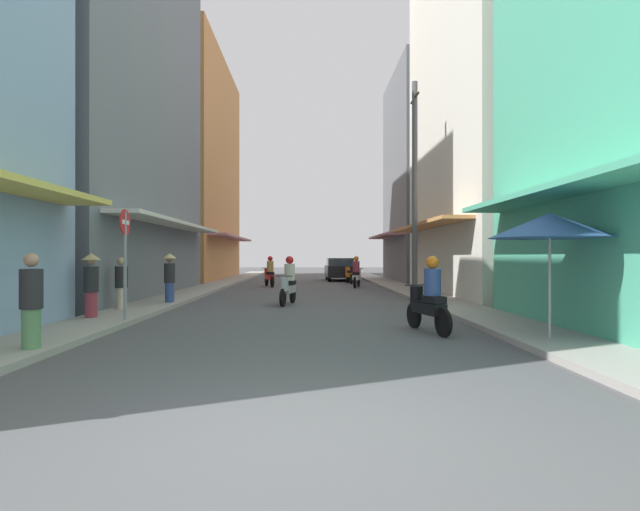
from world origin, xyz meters
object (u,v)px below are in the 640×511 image
at_px(motorbike_black, 428,298).
at_px(pedestrian_foreground, 91,283).
at_px(pedestrian_midway, 31,305).
at_px(vendor_umbrella, 549,226).
at_px(pedestrian_crossing, 170,276).
at_px(motorbike_silver, 288,283).
at_px(utility_pole, 415,188).
at_px(motorbike_red, 269,273).
at_px(parked_car, 340,269).
at_px(motorbike_orange, 349,275).
at_px(pedestrian_far, 121,285).
at_px(motorbike_white, 357,273).
at_px(street_sign_no_entry, 125,250).

distance_m(motorbike_black, pedestrian_foreground, 7.85).
bearing_deg(pedestrian_midway, vendor_umbrella, 5.61).
distance_m(pedestrian_midway, pedestrian_crossing, 7.63).
relative_size(motorbike_silver, utility_pole, 0.22).
relative_size(motorbike_red, vendor_umbrella, 0.74).
height_order(parked_car, pedestrian_midway, pedestrian_midway).
bearing_deg(motorbike_red, pedestrian_foreground, -103.32).
bearing_deg(pedestrian_crossing, motorbike_red, 76.08).
height_order(motorbike_orange, pedestrian_far, pedestrian_far).
bearing_deg(pedestrian_far, pedestrian_foreground, -89.93).
relative_size(motorbike_red, pedestrian_midway, 1.07).
bearing_deg(motorbike_black, pedestrian_foreground, 167.58).
relative_size(motorbike_red, pedestrian_foreground, 1.06).
bearing_deg(motorbike_white, street_sign_no_entry, -116.65).
distance_m(motorbike_white, street_sign_no_entry, 14.77).
relative_size(motorbike_white, street_sign_no_entry, 0.67).
bearing_deg(pedestrian_far, motorbike_red, 74.62).
bearing_deg(utility_pole, motorbike_orange, 98.73).
bearing_deg(pedestrian_far, motorbike_orange, 62.13).
relative_size(motorbike_orange, utility_pole, 0.23).
distance_m(parked_car, vendor_umbrella, 22.73).
bearing_deg(vendor_umbrella, motorbike_silver, 125.15).
distance_m(pedestrian_midway, vendor_umbrella, 8.85).
bearing_deg(motorbike_silver, parked_car, 80.23).
xyz_separation_m(pedestrian_foreground, vendor_umbrella, (9.52, -3.03, 1.20)).
xyz_separation_m(motorbike_white, pedestrian_far, (-7.61, -10.80, 0.06)).
height_order(motorbike_black, vendor_umbrella, vendor_umbrella).
height_order(motorbike_black, motorbike_silver, same).
relative_size(motorbike_black, pedestrian_crossing, 1.06).
distance_m(motorbike_black, motorbike_silver, 6.56).
bearing_deg(parked_car, motorbike_silver, -99.77).
height_order(motorbike_white, pedestrian_far, motorbike_white).
xyz_separation_m(pedestrian_foreground, street_sign_no_entry, (1.00, -0.52, 0.79)).
height_order(pedestrian_midway, pedestrian_foreground, pedestrian_foreground).
bearing_deg(pedestrian_crossing, street_sign_no_entry, -87.08).
relative_size(motorbike_black, motorbike_silver, 0.99).
bearing_deg(parked_car, pedestrian_crossing, -112.07).
relative_size(motorbike_white, parked_car, 0.43).
bearing_deg(motorbike_silver, vendor_umbrella, -54.85).
distance_m(parked_car, pedestrian_crossing, 17.04).
distance_m(parked_car, pedestrian_far, 19.09).
relative_size(pedestrian_foreground, pedestrian_far, 1.07).
bearing_deg(motorbike_red, street_sign_no_entry, -98.85).
relative_size(utility_pole, street_sign_no_entry, 3.00).
relative_size(motorbike_red, street_sign_no_entry, 0.66).
xyz_separation_m(motorbike_black, motorbike_red, (-4.51, 14.99, 0.00)).
distance_m(motorbike_red, pedestrian_far, 11.89).
bearing_deg(vendor_umbrella, motorbike_orange, 96.03).
distance_m(motorbike_red, pedestrian_foreground, 13.68).
xyz_separation_m(parked_car, vendor_umbrella, (2.34, -22.57, 1.39)).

